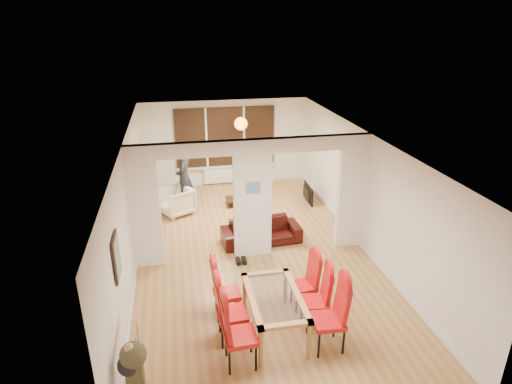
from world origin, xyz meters
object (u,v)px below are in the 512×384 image
object	(u,v)px
sofa	(261,232)
dining_chair_ra	(328,316)
dining_chair_rb	(315,298)
television	(305,193)
dining_chair_lb	(232,310)
person	(184,177)
dining_chair_rc	(304,282)
bottle	(234,193)
dining_chair_lc	(227,289)
armchair	(176,201)
bowl	(249,195)
dining_chair_la	(240,332)
dining_table	(274,313)
coffee_table	(242,201)

from	to	relation	value
sofa	dining_chair_ra	bearing A→B (deg)	-88.85
dining_chair_rb	television	world-z (taller)	dining_chair_rb
dining_chair_lb	person	xyz separation A→B (m)	(-0.52, 5.36, 0.33)
dining_chair_rc	bottle	xyz separation A→B (m)	(-0.53, 4.72, -0.15)
bottle	dining_chair_lb	bearing A→B (deg)	-98.79
dining_chair_lc	armchair	world-z (taller)	dining_chair_lc
television	bowl	xyz separation A→B (m)	(-1.59, 0.22, -0.01)
dining_chair_ra	armchair	bearing A→B (deg)	114.64
dining_chair_rc	bottle	world-z (taller)	dining_chair_rc
bowl	dining_chair_ra	bearing A→B (deg)	-88.12
person	television	distance (m)	3.40
dining_chair_la	dining_chair_lb	distance (m)	0.55
dining_chair_lc	bottle	bearing A→B (deg)	75.96
armchair	dining_chair_ra	bearing A→B (deg)	-6.69
dining_table	dining_chair_lb	bearing A→B (deg)	-176.01
dining_chair_rc	coffee_table	distance (m)	4.73
armchair	coffee_table	xyz separation A→B (m)	(1.81, 0.24, -0.26)
dining_chair_la	dining_chair_rc	distance (m)	1.74
dining_table	sofa	xyz separation A→B (m)	(0.42, 3.04, -0.09)
dining_chair_la	armchair	world-z (taller)	dining_chair_la
sofa	dining_chair_lb	bearing A→B (deg)	-113.61
dining_table	dining_chair_lc	size ratio (longest dim) A/B	1.38
person	bottle	distance (m)	1.44
dining_chair_ra	sofa	world-z (taller)	dining_chair_ra
sofa	bottle	xyz separation A→B (m)	(-0.29, 2.22, 0.09)
dining_chair_rc	armchair	distance (m)	4.95
sofa	person	bearing A→B (deg)	121.88
dining_chair_la	coffee_table	bearing A→B (deg)	77.85
bowl	person	bearing A→B (deg)	-179.03
television	armchair	bearing A→B (deg)	93.96
sofa	coffee_table	xyz separation A→B (m)	(-0.08, 2.20, -0.16)
dining_chair_lc	armchair	distance (m)	4.52
person	dining_table	bearing A→B (deg)	24.66
dining_chair_lb	dining_chair_ra	world-z (taller)	dining_chair_ra
dining_chair_rb	person	distance (m)	5.64
sofa	coffee_table	bearing A→B (deg)	88.17
dining_chair_lb	armchair	world-z (taller)	dining_chair_lb
dining_chair_rb	television	xyz separation A→B (m)	(1.42, 5.10, -0.29)
dining_chair_lc	dining_chair_rb	world-z (taller)	dining_chair_lc
coffee_table	bottle	world-z (taller)	bottle
dining_table	dining_chair_rc	size ratio (longest dim) A/B	1.47
dining_chair_lc	bowl	size ratio (longest dim) A/B	5.05
dining_chair_ra	sofa	size ratio (longest dim) A/B	0.66
dining_chair_la	television	size ratio (longest dim) A/B	1.37
dining_chair_rb	bowl	world-z (taller)	dining_chair_rb
dining_chair_rc	armchair	size ratio (longest dim) A/B	1.29
dining_chair_lb	sofa	xyz separation A→B (m)	(1.11, 3.09, -0.30)
dining_chair_lb	coffee_table	distance (m)	5.41
bowl	dining_table	bearing A→B (deg)	-95.69
person	dining_chair_lb	bearing A→B (deg)	17.29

